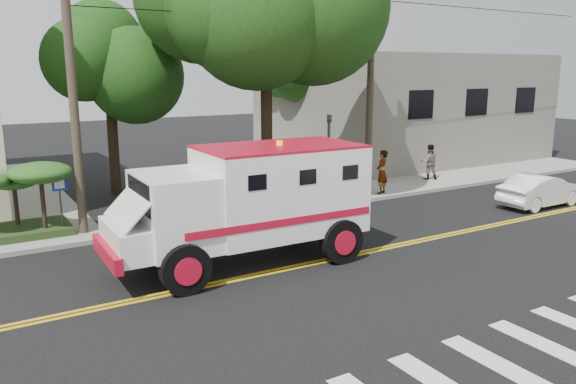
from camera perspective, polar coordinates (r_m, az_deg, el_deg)
ground at (r=16.23m, az=4.48°, el=-6.83°), size 100.00×100.00×0.00m
sidewalk_ne at (r=34.72m, az=9.66°, el=3.45°), size 17.00×17.00×0.15m
building_right at (r=35.76m, az=11.16°, el=8.61°), size 14.00×12.00×6.00m
utility_pole_left at (r=18.75m, az=-21.00°, el=9.02°), size 0.28×0.28×9.00m
utility_pole_right at (r=24.12m, az=8.33°, el=10.25°), size 0.28×0.28×9.00m
tree_main at (r=21.69m, az=-0.82°, el=17.30°), size 6.08×5.70×9.85m
tree_left at (r=25.03m, az=-17.00°, el=12.74°), size 4.48×4.20×7.70m
tree_right at (r=33.38m, az=1.16°, el=13.64°), size 4.80×4.50×8.20m
traffic_signal at (r=22.32m, az=4.15°, el=4.32°), size 0.15×0.18×3.60m
accessibility_sign at (r=19.22m, az=-22.13°, el=-0.46°), size 0.45×0.10×2.02m
palm_planter at (r=19.46m, az=-26.00°, el=0.19°), size 3.52×2.63×2.36m
armored_truck at (r=15.48m, az=-3.85°, el=-0.62°), size 7.23×3.05×3.26m
parked_sedan at (r=24.40m, az=24.33°, el=0.15°), size 3.87×1.36×1.27m
pedestrian_a at (r=24.07m, az=9.51°, el=2.01°), size 0.81×0.72×1.87m
pedestrian_b at (r=27.78m, az=14.15°, el=2.99°), size 1.03×0.95×1.69m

